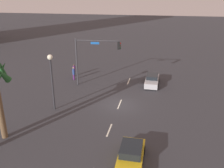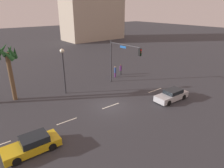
{
  "view_description": "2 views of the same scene",
  "coord_description": "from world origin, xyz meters",
  "px_view_note": "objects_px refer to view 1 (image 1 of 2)",
  "views": [
    {
      "loc": [
        -24.41,
        -4.08,
        11.93
      ],
      "look_at": [
        1.33,
        1.11,
        1.91
      ],
      "focal_mm": 39.1,
      "sensor_mm": 36.0,
      "label": 1
    },
    {
      "loc": [
        -12.42,
        -16.75,
        10.84
      ],
      "look_at": [
        1.4,
        1.43,
        2.04
      ],
      "focal_mm": 31.94,
      "sensor_mm": 36.0,
      "label": 2
    }
  ],
  "objects_px": {
    "streetlamp": "(51,72)",
    "pedestrian_1": "(74,73)",
    "car_2": "(152,80)",
    "traffic_signal": "(91,54)",
    "car_0": "(131,156)",
    "pedestrian_0": "(74,70)"
  },
  "relations": [
    {
      "from": "streetlamp",
      "to": "pedestrian_0",
      "type": "bearing_deg",
      "value": 8.66
    },
    {
      "from": "car_2",
      "to": "traffic_signal",
      "type": "distance_m",
      "value": 8.93
    },
    {
      "from": "traffic_signal",
      "to": "streetlamp",
      "type": "height_order",
      "value": "traffic_signal"
    },
    {
      "from": "car_0",
      "to": "pedestrian_0",
      "type": "height_order",
      "value": "pedestrian_0"
    },
    {
      "from": "car_2",
      "to": "streetlamp",
      "type": "height_order",
      "value": "streetlamp"
    },
    {
      "from": "car_0",
      "to": "pedestrian_1",
      "type": "distance_m",
      "value": 19.47
    },
    {
      "from": "pedestrian_1",
      "to": "car_0",
      "type": "bearing_deg",
      "value": -147.93
    },
    {
      "from": "car_0",
      "to": "pedestrian_1",
      "type": "bearing_deg",
      "value": 32.07
    },
    {
      "from": "car_0",
      "to": "pedestrian_1",
      "type": "xyz_separation_m",
      "value": [
        16.49,
        10.33,
        0.38
      ]
    },
    {
      "from": "traffic_signal",
      "to": "pedestrian_0",
      "type": "distance_m",
      "value": 5.92
    },
    {
      "from": "traffic_signal",
      "to": "pedestrian_1",
      "type": "bearing_deg",
      "value": 63.44
    },
    {
      "from": "car_2",
      "to": "car_0",
      "type": "bearing_deg",
      "value": 177.38
    },
    {
      "from": "pedestrian_0",
      "to": "car_2",
      "type": "bearing_deg",
      "value": -96.54
    },
    {
      "from": "car_0",
      "to": "streetlamp",
      "type": "bearing_deg",
      "value": 52.19
    },
    {
      "from": "car_0",
      "to": "traffic_signal",
      "type": "bearing_deg",
      "value": 25.62
    },
    {
      "from": "streetlamp",
      "to": "pedestrian_0",
      "type": "xyz_separation_m",
      "value": [
        10.97,
        1.67,
        -3.3
      ]
    },
    {
      "from": "car_2",
      "to": "pedestrian_1",
      "type": "relative_size",
      "value": 2.48
    },
    {
      "from": "car_0",
      "to": "streetlamp",
      "type": "distance_m",
      "value": 12.15
    },
    {
      "from": "streetlamp",
      "to": "pedestrian_1",
      "type": "height_order",
      "value": "streetlamp"
    },
    {
      "from": "traffic_signal",
      "to": "streetlamp",
      "type": "relative_size",
      "value": 1.04
    },
    {
      "from": "pedestrian_1",
      "to": "pedestrian_0",
      "type": "bearing_deg",
      "value": 17.42
    },
    {
      "from": "streetlamp",
      "to": "pedestrian_0",
      "type": "distance_m",
      "value": 11.58
    }
  ]
}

